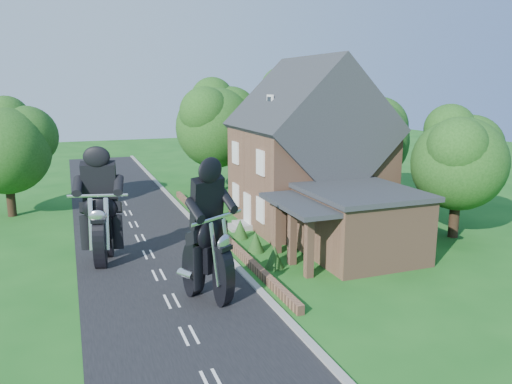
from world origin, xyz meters
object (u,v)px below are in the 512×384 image
object	(u,v)px
garden_wall	(218,232)
motorcycle_lead	(209,280)
motorcycle_follow	(103,246)
house	(308,153)
annex	(357,222)

from	to	relation	value
garden_wall	motorcycle_lead	bearing A→B (deg)	-108.80
garden_wall	motorcycle_follow	xyz separation A→B (m)	(-6.50, -2.46, 0.66)
garden_wall	house	distance (m)	7.52
house	annex	world-z (taller)	house
garden_wall	motorcycle_lead	size ratio (longest dim) A/B	11.73
house	motorcycle_follow	distance (m)	13.61
motorcycle_lead	motorcycle_follow	size ratio (longest dim) A/B	1.02
motorcycle_lead	annex	bearing A→B (deg)	165.84
annex	motorcycle_follow	bearing A→B (deg)	164.55
house	motorcycle_follow	bearing A→B (deg)	-164.73
house	motorcycle_lead	xyz separation A→B (m)	(-9.07, -9.44, -3.47)
motorcycle_lead	motorcycle_follow	world-z (taller)	motorcycle_lead
garden_wall	motorcycle_follow	bearing A→B (deg)	-159.24
annex	motorcycle_follow	world-z (taller)	annex
house	motorcycle_lead	size ratio (longest dim) A/B	5.46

